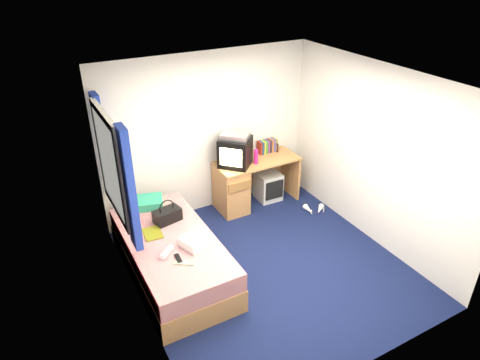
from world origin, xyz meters
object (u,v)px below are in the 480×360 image
bed (172,257)px  water_bottle (167,252)px  white_heels (314,210)px  crt_tv (235,152)px  picture_frame (275,147)px  pillow (144,203)px  magazine (153,233)px  aerosol_can (252,155)px  handbag (167,215)px  towel (196,241)px  remote_control (178,258)px  pink_water_bottle (256,157)px  vcr (235,136)px  colour_swatch_fan (184,263)px  desk (241,184)px  storage_cube (268,186)px

bed → water_bottle: bearing=-118.8°
white_heels → crt_tv: bearing=145.5°
water_bottle → picture_frame: bearing=30.5°
bed → crt_tv: crt_tv is taller
pillow → magazine: pillow is taller
aerosol_can → handbag: (-1.60, -0.64, -0.21)m
crt_tv → towel: size_ratio=1.82×
remote_control → bed: bearing=85.9°
bed → white_heels: size_ratio=6.16×
aerosol_can → remote_control: size_ratio=1.19×
bed → pink_water_bottle: size_ratio=9.42×
vcr → aerosol_can: vcr is taller
colour_swatch_fan → remote_control: size_ratio=1.38×
desk → colour_swatch_fan: desk is taller
picture_frame → handbag: 2.23m
bed → desk: bearing=33.3°
aerosol_can → water_bottle: bearing=-145.3°
desk → towel: 1.78m
vcr → desk: bearing=41.7°
water_bottle → vcr: bearing=39.0°
white_heels → water_bottle: bearing=-167.6°
desk → white_heels: bearing=-37.0°
crt_tv → desk: bearing=45.4°
aerosol_can → water_bottle: (-1.85, -1.28, -0.27)m
colour_swatch_fan → remote_control: bearing=104.6°
handbag → picture_frame: bearing=8.4°
storage_cube → vcr: vcr is taller
bed → handbag: handbag is taller
crt_tv → remote_control: bearing=-90.8°
water_bottle → colour_swatch_fan: bearing=-64.5°
desk → handbag: bearing=-156.2°
pink_water_bottle → aerosol_can: 0.13m
crt_tv → picture_frame: size_ratio=4.21×
picture_frame → crt_tv: bearing=-177.9°
vcr → remote_control: size_ratio=2.48×
crt_tv → handbag: size_ratio=1.60×
storage_cube → colour_swatch_fan: (-2.04, -1.49, 0.32)m
pillow → colour_swatch_fan: 1.36m
magazine → aerosol_can: bearing=23.6°
desk → pink_water_bottle: (0.20, -0.10, 0.45)m
vcr → pink_water_bottle: size_ratio=1.87×
storage_cube → handbag: (-1.90, -0.62, 0.40)m
picture_frame → magazine: size_ratio=0.50×
desk → pink_water_bottle: 0.50m
bed → white_heels: bearing=6.9°
picture_frame → aerosol_can: 0.51m
aerosol_can → water_bottle: size_ratio=0.95×
crt_tv → remote_control: (-1.47, -1.39, -0.42)m
desk → storage_cube: 0.54m
colour_swatch_fan → handbag: bearing=81.1°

